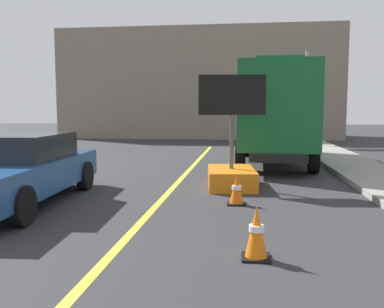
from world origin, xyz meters
TOP-DOWN VIEW (x-y plane):
  - arrow_board_trailer at (1.39, 12.90)m, footprint 1.60×1.90m
  - box_truck at (2.74, 17.33)m, footprint 2.64×6.98m
  - pickup_car at (-2.83, 10.56)m, footprint 2.25×4.79m
  - highway_guide_sign at (4.17, 25.80)m, footprint 2.79×0.18m
  - far_building_block at (-1.40, 32.29)m, footprint 18.60×6.19m
  - traffic_cone_mid_lane at (1.85, 8.01)m, footprint 0.36×0.36m
  - traffic_cone_far_lane at (1.55, 11.01)m, footprint 0.36×0.36m

SIDE VIEW (x-z plane):
  - traffic_cone_far_lane at x=1.55m, z-range -0.01..0.59m
  - traffic_cone_mid_lane at x=1.85m, z-range -0.01..0.68m
  - arrow_board_trailer at x=1.39m, z-range -0.87..1.83m
  - pickup_car at x=-2.83m, z-range 0.01..1.39m
  - box_truck at x=2.74m, z-range 0.15..3.40m
  - highway_guide_sign at x=4.17m, z-range 0.92..5.92m
  - far_building_block at x=-1.40m, z-range 0.00..7.20m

